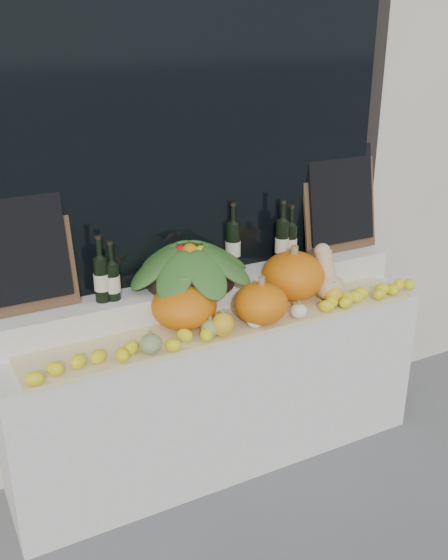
{
  "coord_description": "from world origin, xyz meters",
  "views": [
    {
      "loc": [
        -1.33,
        -1.1,
        2.32
      ],
      "look_at": [
        0.0,
        1.45,
        1.12
      ],
      "focal_mm": 40.0,
      "sensor_mm": 36.0,
      "label": 1
    }
  ],
  "objects_px": {
    "pumpkin_left": "(184,306)",
    "butternut_squash": "(328,278)",
    "wine_bottle_tall": "(233,246)",
    "produce_bowl": "(190,264)",
    "pumpkin_right": "(293,276)"
  },
  "relations": [
    {
      "from": "wine_bottle_tall",
      "to": "pumpkin_right",
      "type": "bearing_deg",
      "value": -42.85
    },
    {
      "from": "butternut_squash",
      "to": "wine_bottle_tall",
      "type": "bearing_deg",
      "value": 142.13
    },
    {
      "from": "wine_bottle_tall",
      "to": "butternut_squash",
      "type": "bearing_deg",
      "value": -37.87
    },
    {
      "from": "pumpkin_left",
      "to": "produce_bowl",
      "type": "xyz_separation_m",
      "value": [
        0.12,
        0.19,
        0.13
      ]
    },
    {
      "from": "pumpkin_left",
      "to": "butternut_squash",
      "type": "height_order",
      "value": "butternut_squash"
    },
    {
      "from": "wine_bottle_tall",
      "to": "pumpkin_left",
      "type": "bearing_deg",
      "value": -147.17
    },
    {
      "from": "butternut_squash",
      "to": "wine_bottle_tall",
      "type": "height_order",
      "value": "wine_bottle_tall"
    },
    {
      "from": "pumpkin_right",
      "to": "produce_bowl",
      "type": "xyz_separation_m",
      "value": [
        -0.55,
        0.15,
        0.11
      ]
    },
    {
      "from": "butternut_squash",
      "to": "pumpkin_left",
      "type": "bearing_deg",
      "value": 176.37
    },
    {
      "from": "pumpkin_left",
      "to": "butternut_squash",
      "type": "bearing_deg",
      "value": -3.63
    },
    {
      "from": "butternut_squash",
      "to": "wine_bottle_tall",
      "type": "distance_m",
      "value": 0.55
    },
    {
      "from": "produce_bowl",
      "to": "wine_bottle_tall",
      "type": "distance_m",
      "value": 0.31
    },
    {
      "from": "pumpkin_right",
      "to": "butternut_squash",
      "type": "bearing_deg",
      "value": -28.96
    },
    {
      "from": "pumpkin_right",
      "to": "produce_bowl",
      "type": "relative_size",
      "value": 0.49
    },
    {
      "from": "pumpkin_left",
      "to": "butternut_squash",
      "type": "relative_size",
      "value": 1.1
    }
  ]
}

